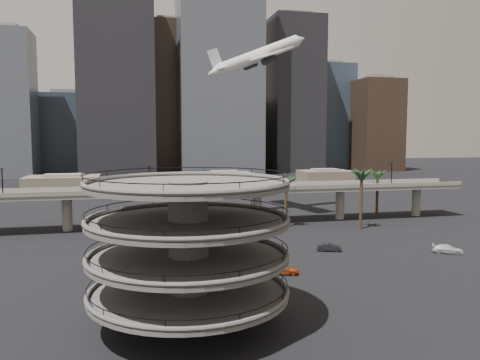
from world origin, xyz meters
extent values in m
plane|color=black|center=(0.00, 0.00, 0.00)|extent=(700.00, 700.00, 0.00)
cylinder|color=#4F4C49|center=(-13.00, -4.00, 8.00)|extent=(4.40, 4.40, 16.50)
cylinder|color=#4F4C49|center=(-13.00, -4.00, 3.77)|extent=(22.00, 22.00, 0.45)
torus|color=#4F4C49|center=(-13.00, -4.00, 4.25)|extent=(22.20, 22.20, 0.50)
torus|color=black|center=(-13.00, -4.00, 5.05)|extent=(21.80, 21.80, 0.10)
cylinder|color=#4F4C49|center=(-13.00, -4.00, 7.78)|extent=(22.00, 22.00, 0.45)
torus|color=#4F4C49|center=(-13.00, -4.00, 8.25)|extent=(22.20, 22.20, 0.50)
torus|color=black|center=(-13.00, -4.00, 9.05)|extent=(21.80, 21.80, 0.10)
cylinder|color=#4F4C49|center=(-13.00, -4.00, 11.78)|extent=(22.00, 22.00, 0.45)
torus|color=#4F4C49|center=(-13.00, -4.00, 12.25)|extent=(22.20, 22.20, 0.50)
torus|color=black|center=(-13.00, -4.00, 13.05)|extent=(21.80, 21.80, 0.10)
cylinder|color=#4F4C49|center=(-13.00, -4.00, 15.78)|extent=(22.00, 22.00, 0.45)
torus|color=#4F4C49|center=(-13.00, -4.00, 16.25)|extent=(22.20, 22.20, 0.50)
torus|color=black|center=(-13.00, -4.00, 17.05)|extent=(21.80, 21.80, 0.10)
cube|color=slate|center=(0.00, 55.00, 8.00)|extent=(130.00, 9.00, 0.90)
cube|color=slate|center=(0.00, 50.50, 8.90)|extent=(130.00, 0.30, 1.00)
cube|color=slate|center=(0.00, 59.50, 8.90)|extent=(130.00, 0.30, 1.00)
cylinder|color=slate|center=(-33.00, 55.00, 3.80)|extent=(2.20, 2.20, 8.00)
cylinder|color=slate|center=(-11.00, 55.00, 3.80)|extent=(2.20, 2.20, 8.00)
cylinder|color=slate|center=(11.00, 55.00, 3.80)|extent=(2.20, 2.20, 8.00)
cylinder|color=slate|center=(33.00, 55.00, 3.80)|extent=(2.20, 2.20, 8.00)
cylinder|color=slate|center=(55.00, 55.00, 3.80)|extent=(2.20, 2.20, 8.00)
cylinder|color=black|center=(-45.00, 51.00, 11.50)|extent=(0.24, 0.24, 6.00)
cylinder|color=black|center=(-15.00, 51.00, 11.50)|extent=(0.24, 0.24, 6.00)
cylinder|color=black|center=(15.00, 51.00, 11.50)|extent=(0.24, 0.24, 6.00)
cylinder|color=black|center=(45.00, 51.00, 11.50)|extent=(0.24, 0.24, 6.00)
cylinder|color=#442C1D|center=(-6.00, 44.00, 6.08)|extent=(0.70, 0.70, 12.15)
ellipsoid|color=#1B3B1B|center=(-6.00, 44.00, 12.55)|extent=(4.40, 4.40, 2.00)
cylinder|color=#442C1D|center=(16.00, 48.00, 5.40)|extent=(0.70, 0.70, 10.80)
ellipsoid|color=#1B3B1B|center=(16.00, 48.00, 11.20)|extent=(4.40, 4.40, 2.00)
cylinder|color=#442C1D|center=(32.00, 42.00, 6.30)|extent=(0.70, 0.70, 12.60)
ellipsoid|color=#1B3B1B|center=(32.00, 42.00, 13.00)|extent=(4.40, 4.40, 2.00)
cylinder|color=#442C1D|center=(44.00, 56.00, 5.62)|extent=(0.70, 0.70, 11.25)
ellipsoid|color=#1B3B1B|center=(44.00, 56.00, 11.65)|extent=(4.40, 4.40, 2.00)
cube|color=brown|center=(-45.00, 140.00, 2.75)|extent=(28.00, 18.00, 5.50)
cube|color=slate|center=(-45.00, 140.00, 5.90)|extent=(14.00, 9.00, 0.80)
cube|color=brown|center=(22.00, 150.00, 2.50)|extent=(24.00, 16.00, 5.00)
cube|color=slate|center=(22.00, 150.00, 5.40)|extent=(12.00, 8.00, 0.80)
cube|color=brown|center=(65.00, 138.00, 3.00)|extent=(22.00, 15.00, 6.00)
cube|color=slate|center=(65.00, 138.00, 6.40)|extent=(11.00, 7.50, 0.80)
cube|color=#4E535C|center=(-80.00, 210.00, 37.42)|extent=(26.00, 24.00, 74.85)
cube|color=slate|center=(-80.00, 210.00, 76.05)|extent=(14.30, 13.20, 2.40)
cube|color=#32404E|center=(-55.00, 245.00, 23.03)|extent=(30.00, 30.00, 46.06)
cube|color=slate|center=(-55.00, 245.00, 47.26)|extent=(16.50, 16.50, 2.40)
cube|color=black|center=(-25.00, 200.00, 52.78)|extent=(38.00, 30.00, 105.56)
cube|color=#31241B|center=(5.00, 225.00, 43.18)|extent=(28.00, 26.00, 86.36)
cube|color=slate|center=(5.00, 225.00, 87.56)|extent=(15.40, 14.30, 2.40)
cube|color=#4E535C|center=(30.00, 205.00, 57.58)|extent=(45.00, 32.00, 115.15)
cube|color=gray|center=(55.00, 240.00, 20.15)|extent=(24.00, 24.00, 40.30)
cube|color=slate|center=(55.00, 240.00, 41.50)|extent=(13.20, 13.20, 2.40)
cube|color=black|center=(78.00, 215.00, 45.58)|extent=(30.00, 28.00, 91.16)
cube|color=slate|center=(78.00, 215.00, 92.36)|extent=(16.50, 15.40, 2.40)
cube|color=#32404E|center=(105.00, 235.00, 33.59)|extent=(34.00, 30.00, 67.17)
cube|color=slate|center=(105.00, 235.00, 68.37)|extent=(18.70, 16.50, 2.40)
cube|color=#31241B|center=(130.00, 210.00, 27.83)|extent=(26.00, 26.00, 55.66)
cube|color=slate|center=(130.00, 210.00, 56.86)|extent=(14.30, 14.30, 2.40)
cube|color=gray|center=(18.00, 260.00, 18.23)|extent=(22.00, 22.00, 36.46)
cube|color=slate|center=(18.00, 260.00, 37.66)|extent=(12.10, 12.10, 2.40)
cylinder|color=silver|center=(14.77, 67.76, 42.53)|extent=(25.15, 9.18, 12.67)
cone|color=silver|center=(27.59, 70.91, 47.85)|extent=(4.88, 4.21, 4.27)
cone|color=silver|center=(1.94, 64.62, 37.22)|extent=(4.66, 3.83, 3.93)
cube|color=silver|center=(14.14, 67.61, 41.68)|extent=(12.05, 28.11, 2.53)
cube|color=silver|center=(3.46, 64.99, 38.24)|extent=(4.25, 9.43, 1.04)
cube|color=silver|center=(2.53, 64.77, 40.63)|extent=(4.56, 1.41, 5.78)
cylinder|color=#242429|center=(13.82, 72.73, 40.66)|extent=(4.58, 2.80, 3.14)
cylinder|color=#242429|center=(16.22, 62.92, 40.66)|extent=(4.58, 2.80, 3.14)
imported|color=#B24019|center=(3.36, 12.41, 0.83)|extent=(5.25, 3.22, 1.67)
imported|color=black|center=(16.36, 24.27, 0.73)|extent=(4.71, 2.95, 1.46)
imported|color=silver|center=(36.64, 17.87, 0.77)|extent=(5.59, 4.68, 1.53)
camera|label=1|loc=(-19.05, -54.32, 21.11)|focal=35.00mm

